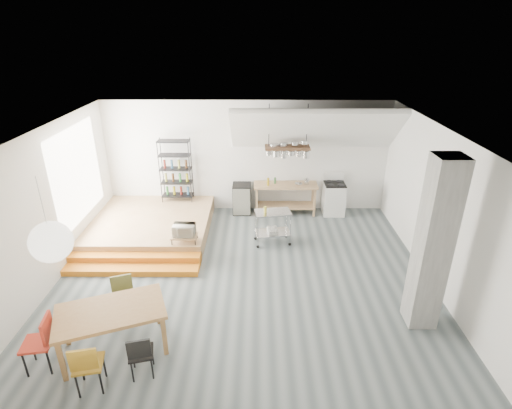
{
  "coord_description": "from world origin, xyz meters",
  "views": [
    {
      "loc": [
        0.31,
        -7.43,
        5.02
      ],
      "look_at": [
        0.27,
        0.8,
        1.33
      ],
      "focal_mm": 28.0,
      "sensor_mm": 36.0,
      "label": 1
    }
  ],
  "objects_px": {
    "stove": "(334,198)",
    "rolling_cart": "(273,223)",
    "dining_table": "(111,315)",
    "mini_fridge": "(242,199)"
  },
  "relations": [
    {
      "from": "stove",
      "to": "dining_table",
      "type": "relative_size",
      "value": 0.6
    },
    {
      "from": "rolling_cart",
      "to": "mini_fridge",
      "type": "xyz_separation_m",
      "value": [
        -0.83,
        1.79,
        -0.12
      ]
    },
    {
      "from": "stove",
      "to": "dining_table",
      "type": "distance_m",
      "value": 7.09
    },
    {
      "from": "dining_table",
      "to": "mini_fridge",
      "type": "xyz_separation_m",
      "value": [
        1.93,
        5.45,
        -0.29
      ]
    },
    {
      "from": "stove",
      "to": "dining_table",
      "type": "height_order",
      "value": "stove"
    },
    {
      "from": "rolling_cart",
      "to": "mini_fridge",
      "type": "height_order",
      "value": "mini_fridge"
    },
    {
      "from": "stove",
      "to": "dining_table",
      "type": "xyz_separation_m",
      "value": [
        -4.59,
        -5.4,
        0.24
      ]
    },
    {
      "from": "stove",
      "to": "rolling_cart",
      "type": "distance_m",
      "value": 2.52
    },
    {
      "from": "dining_table",
      "to": "stove",
      "type": "bearing_deg",
      "value": 28.77
    },
    {
      "from": "rolling_cart",
      "to": "mini_fridge",
      "type": "distance_m",
      "value": 1.98
    }
  ]
}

